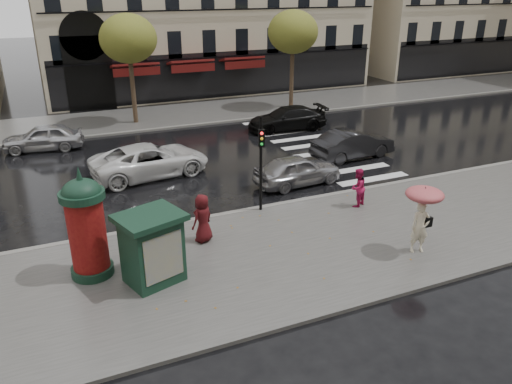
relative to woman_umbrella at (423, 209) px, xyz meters
name	(u,v)px	position (x,y,z in m)	size (l,w,h in m)	color
ground	(298,243)	(-3.22, 2.23, -1.64)	(160.00, 160.00, 0.00)	black
near_sidewalk	(305,248)	(-3.22, 1.73, -1.58)	(90.00, 7.00, 0.12)	#474744
far_sidewalk	(163,116)	(-3.22, 21.23, -1.58)	(90.00, 6.00, 0.12)	#474744
near_kerb	(262,208)	(-3.22, 5.23, -1.57)	(90.00, 0.25, 0.14)	slate
far_kerb	(175,127)	(-3.22, 18.23, -1.57)	(90.00, 0.25, 0.14)	slate
zebra_crossing	(312,145)	(2.78, 11.83, -1.63)	(3.60, 11.75, 0.01)	silver
tree_far_left	(128,39)	(-5.22, 20.23, 3.53)	(3.40, 3.40, 6.64)	#38281C
tree_far_right	(293,32)	(5.78, 20.23, 3.53)	(3.40, 3.40, 6.64)	#38281C
woman_umbrella	(423,209)	(0.00, 0.00, 0.00)	(1.20, 1.20, 2.30)	#F7ECCB
woman_red	(358,188)	(0.23, 3.84, -0.75)	(0.75, 0.58, 1.54)	#BA164D
man_burgundy	(203,218)	(-6.19, 3.48, -0.68)	(0.82, 0.54, 1.68)	#490E12
morris_column	(86,225)	(-9.90, 2.81, 0.13)	(1.28, 1.28, 3.45)	#133223
traffic_light	(261,156)	(-3.39, 4.96, 0.70)	(0.27, 0.36, 3.66)	black
newsstand	(152,247)	(-8.27, 1.72, -0.42)	(2.14, 1.96, 2.13)	#133223
car_silver	(298,170)	(-0.69, 7.05, -0.97)	(1.58, 3.94, 1.34)	#9D9DA1
car_darkgrey	(353,144)	(3.59, 9.18, -0.92)	(1.53, 4.38, 1.44)	black
car_white	(150,160)	(-6.38, 10.70, -0.89)	(2.47, 5.37, 1.49)	white
car_black	(287,119)	(2.91, 15.20, -0.94)	(1.94, 4.77, 1.38)	black
car_far_silver	(43,137)	(-10.74, 16.80, -0.94)	(1.64, 4.07, 1.39)	#B8B8BD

